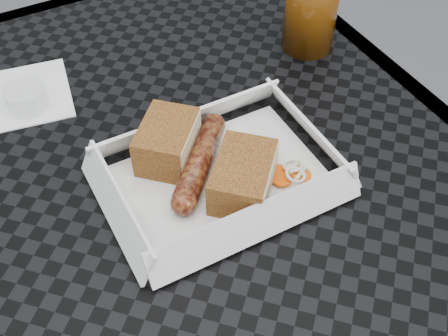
{
  "coord_description": "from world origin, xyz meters",
  "views": [
    {
      "loc": [
        -0.1,
        -0.4,
        1.21
      ],
      "look_at": [
        0.09,
        -0.06,
        0.78
      ],
      "focal_mm": 45.0,
      "sensor_mm": 36.0,
      "label": 1
    }
  ],
  "objects_px": {
    "patio_table": "(134,223)",
    "bratwurst": "(199,162)",
    "food_tray": "(220,179)",
    "drink_glass": "(312,5)"
  },
  "relations": [
    {
      "from": "patio_table",
      "to": "bratwurst",
      "type": "height_order",
      "value": "bratwurst"
    },
    {
      "from": "patio_table",
      "to": "bratwurst",
      "type": "xyz_separation_m",
      "value": [
        0.08,
        -0.03,
        0.09
      ]
    },
    {
      "from": "patio_table",
      "to": "bratwurst",
      "type": "bearing_deg",
      "value": -18.72
    },
    {
      "from": "patio_table",
      "to": "food_tray",
      "type": "bearing_deg",
      "value": -27.23
    },
    {
      "from": "patio_table",
      "to": "drink_glass",
      "type": "xyz_separation_m",
      "value": [
        0.32,
        0.11,
        0.14
      ]
    },
    {
      "from": "food_tray",
      "to": "bratwurst",
      "type": "xyz_separation_m",
      "value": [
        -0.01,
        0.02,
        0.02
      ]
    },
    {
      "from": "patio_table",
      "to": "drink_glass",
      "type": "bearing_deg",
      "value": 20.01
    },
    {
      "from": "food_tray",
      "to": "drink_glass",
      "type": "bearing_deg",
      "value": 35.89
    },
    {
      "from": "patio_table",
      "to": "bratwurst",
      "type": "relative_size",
      "value": 6.98
    },
    {
      "from": "food_tray",
      "to": "bratwurst",
      "type": "bearing_deg",
      "value": 123.57
    }
  ]
}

